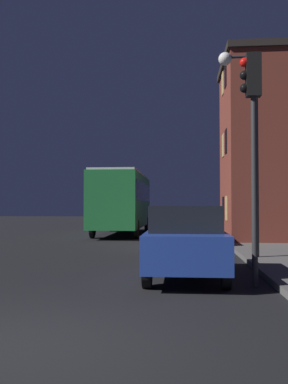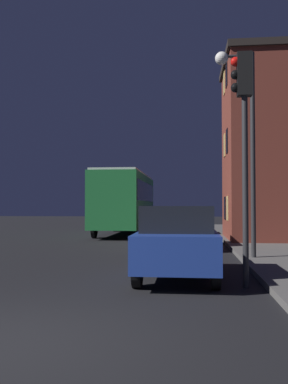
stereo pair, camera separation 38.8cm
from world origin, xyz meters
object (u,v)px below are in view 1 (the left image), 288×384
at_px(streetlamp, 245,119).
at_px(car_near_lane, 185,241).
at_px(car_far_lane, 176,222).
at_px(traffic_light, 252,120).
at_px(bus, 123,198).
at_px(car_mid_lane, 181,228).

xyz_separation_m(streetlamp, car_near_lane, (-1.83, -3.06, -3.41)).
bearing_deg(car_far_lane, car_near_lane, -88.51).
distance_m(streetlamp, traffic_light, 4.13).
distance_m(traffic_light, bus, 16.30).
bearing_deg(streetlamp, car_far_lane, 101.54).
height_order(traffic_light, car_near_lane, traffic_light).
xyz_separation_m(streetlamp, bus, (-5.28, 11.49, -2.19)).
xyz_separation_m(traffic_light, bus, (-4.82, 15.51, -1.35)).
bearing_deg(car_mid_lane, streetlamp, -64.67).
bearing_deg(traffic_light, car_near_lane, 145.16).
relative_size(streetlamp, car_near_lane, 1.55).
height_order(bus, car_mid_lane, bus).
relative_size(traffic_light, car_far_lane, 1.26).
bearing_deg(car_near_lane, traffic_light, -34.84).
distance_m(streetlamp, car_near_lane, 4.93).
height_order(bus, car_near_lane, bus).
xyz_separation_m(traffic_light, car_mid_lane, (-1.46, 8.05, -2.63)).
distance_m(streetlamp, car_mid_lane, 5.65).
relative_size(bus, car_far_lane, 2.41).
distance_m(bus, car_far_lane, 3.46).
xyz_separation_m(traffic_light, car_near_lane, (-1.37, 0.96, -2.57)).
relative_size(streetlamp, car_far_lane, 1.62).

